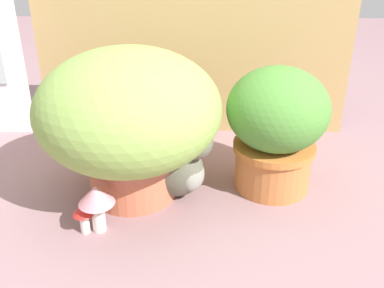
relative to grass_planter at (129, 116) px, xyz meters
The scene contains 7 objects.
ground_plane 0.32m from the grass_planter, 11.35° to the right, with size 6.00×6.00×0.00m, color gray.
cardboard_backdrop 0.57m from the grass_planter, 69.75° to the left, with size 1.30×0.03×0.89m, color tan.
grass_planter is the anchor object (origin of this frame).
leafy_planter 0.48m from the grass_planter, ahead, with size 0.34×0.34×0.43m.
cat 0.21m from the grass_planter, ahead, with size 0.33×0.30×0.32m.
mushroom_ornament_red 0.33m from the grass_planter, 117.91° to the right, with size 0.06×0.06×0.10m.
mushroom_ornament_pink 0.28m from the grass_planter, 109.94° to the right, with size 0.11×0.11×0.16m.
Camera 1 is at (0.10, -1.26, 0.85)m, focal length 41.60 mm.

